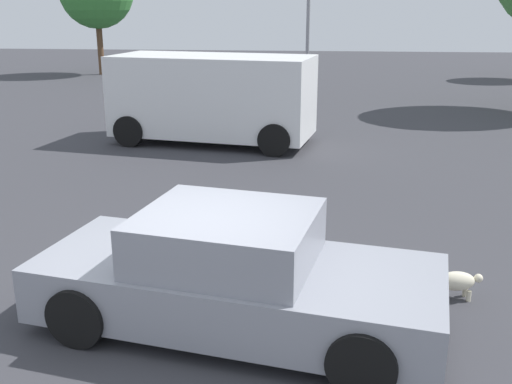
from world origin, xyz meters
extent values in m
plane|color=#38383D|center=(0.00, 0.00, 0.00)|extent=(80.00, 80.00, 0.00)
cube|color=gray|center=(0.38, 0.01, 0.46)|extent=(4.51, 2.49, 0.60)
cube|color=gray|center=(0.28, 0.03, 1.03)|extent=(2.06, 1.89, 0.54)
cube|color=slate|center=(1.11, -0.13, 1.03)|extent=(0.33, 1.45, 0.45)
cube|color=slate|center=(-0.55, 0.19, 1.03)|extent=(0.33, 1.45, 0.45)
cylinder|color=black|center=(1.93, 0.53, 0.32)|extent=(0.67, 0.34, 0.64)
cylinder|color=black|center=(1.63, -1.06, 0.32)|extent=(0.67, 0.34, 0.64)
cylinder|color=black|center=(-0.88, 1.07, 0.32)|extent=(0.67, 0.34, 0.64)
cylinder|color=black|center=(-1.18, -0.51, 0.32)|extent=(0.67, 0.34, 0.64)
ellipsoid|color=beige|center=(2.87, 0.89, 0.23)|extent=(0.46, 0.28, 0.23)
sphere|color=beige|center=(2.60, 0.86, 0.29)|extent=(0.18, 0.18, 0.18)
sphere|color=beige|center=(2.54, 0.85, 0.29)|extent=(0.08, 0.08, 0.08)
cylinder|color=beige|center=(2.74, 0.81, 0.07)|extent=(0.06, 0.06, 0.13)
cylinder|color=beige|center=(2.72, 0.94, 0.07)|extent=(0.06, 0.06, 0.13)
cylinder|color=beige|center=(3.01, 0.85, 0.07)|extent=(0.06, 0.06, 0.13)
cylinder|color=beige|center=(3.00, 0.97, 0.07)|extent=(0.06, 0.06, 0.13)
sphere|color=beige|center=(3.12, 0.92, 0.26)|extent=(0.10, 0.10, 0.10)
cube|color=white|center=(-1.40, 8.91, 1.18)|extent=(5.15, 2.89, 1.93)
cube|color=slate|center=(-3.75, 9.33, 1.61)|extent=(0.35, 1.75, 0.77)
cylinder|color=black|center=(-3.37, 8.25, 0.38)|extent=(0.79, 0.38, 0.76)
cylinder|color=black|center=(-3.03, 10.21, 0.38)|extent=(0.79, 0.38, 0.76)
cylinder|color=black|center=(0.23, 7.62, 0.38)|extent=(0.79, 0.38, 0.76)
cylinder|color=black|center=(0.57, 9.58, 0.38)|extent=(0.79, 0.38, 0.76)
cylinder|color=gray|center=(0.74, 18.16, 2.51)|extent=(0.14, 0.14, 5.01)
cylinder|color=brown|center=(-9.48, 23.39, 1.31)|extent=(0.29, 0.29, 2.63)
camera|label=1|loc=(1.16, -5.69, 3.34)|focal=41.84mm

